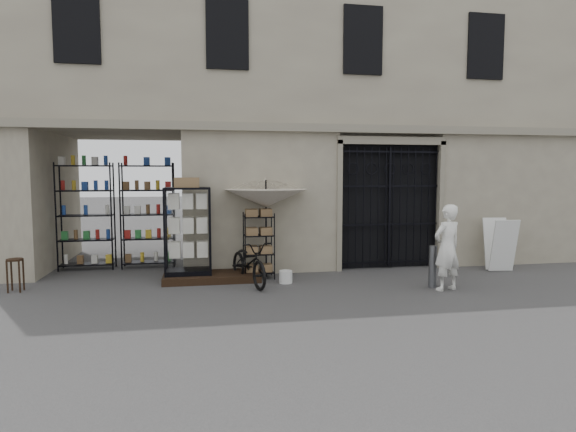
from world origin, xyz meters
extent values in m
plane|color=black|center=(0.00, 0.00, 0.00)|extent=(80.00, 80.00, 0.00)
cube|color=gray|center=(0.00, 4.00, 4.50)|extent=(14.00, 4.00, 9.00)
cube|color=black|center=(-4.50, 2.80, 1.50)|extent=(3.00, 1.70, 3.00)
cube|color=black|center=(-4.55, 3.30, 1.25)|extent=(2.70, 0.50, 2.50)
cube|color=black|center=(1.75, 2.28, 1.50)|extent=(2.50, 0.06, 3.00)
cube|color=black|center=(1.75, 2.12, 1.45)|extent=(0.05, 0.05, 2.80)
cube|color=black|center=(-2.40, 1.55, 0.07)|extent=(2.00, 0.90, 0.15)
cube|color=black|center=(-2.88, 1.58, 0.20)|extent=(1.04, 0.84, 0.10)
cube|color=silver|center=(-2.78, 1.32, 1.06)|extent=(0.79, 0.32, 1.69)
cube|color=silver|center=(-2.88, 1.58, 0.95)|extent=(0.86, 0.65, 1.41)
cube|color=olive|center=(-2.88, 1.58, 2.01)|extent=(0.61, 0.54, 0.20)
cube|color=black|center=(-1.40, 1.62, 0.71)|extent=(0.68, 0.54, 1.41)
cube|color=olive|center=(-1.40, 1.62, 0.66)|extent=(0.58, 0.44, 1.06)
cylinder|color=black|center=(-1.23, 1.70, 1.05)|extent=(0.04, 0.04, 2.11)
imported|color=beige|center=(-1.23, 1.70, 1.82)|extent=(1.92, 1.94, 1.42)
cylinder|color=silver|center=(-0.91, 1.04, 0.13)|extent=(0.31, 0.31, 0.26)
imported|color=black|center=(-1.67, 1.04, 0.00)|extent=(0.83, 1.04, 1.73)
cylinder|color=black|center=(-6.10, 1.24, 0.62)|extent=(0.37, 0.37, 0.03)
cube|color=black|center=(-6.10, 1.24, 0.31)|extent=(0.28, 0.28, 0.62)
cylinder|color=#58595D|center=(1.88, 0.17, 0.41)|extent=(0.20, 0.20, 0.83)
imported|color=white|center=(2.03, -0.11, 0.00)|extent=(1.06, 1.76, 0.40)
cube|color=silver|center=(4.13, 1.18, 0.62)|extent=(0.59, 0.34, 1.19)
cube|color=silver|center=(4.17, 1.55, 0.62)|extent=(0.59, 0.34, 1.19)
camera|label=1|loc=(-2.61, -8.53, 2.24)|focal=30.00mm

